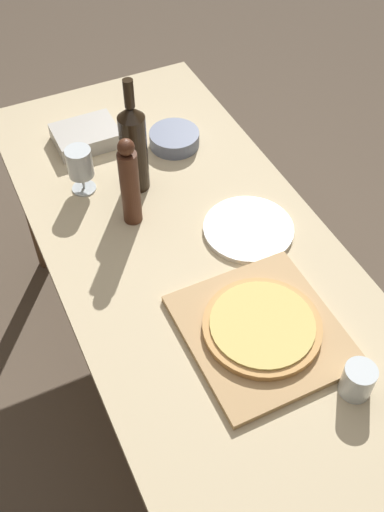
# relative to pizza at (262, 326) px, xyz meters

# --- Properties ---
(ground_plane) EXTENTS (12.00, 12.00, 0.00)m
(ground_plane) POSITION_rel_pizza_xyz_m (-0.03, 0.34, -0.77)
(ground_plane) COLOR brown
(dining_table) EXTENTS (0.74, 1.66, 0.74)m
(dining_table) POSITION_rel_pizza_xyz_m (-0.03, 0.34, -0.13)
(dining_table) COLOR #CCB78E
(dining_table) RESTS_ON ground_plane
(cutting_board) EXTENTS (0.35, 0.38, 0.02)m
(cutting_board) POSITION_rel_pizza_xyz_m (0.00, 0.00, -0.02)
(cutting_board) COLOR tan
(cutting_board) RESTS_ON dining_table
(pizza) EXTENTS (0.28, 0.28, 0.02)m
(pizza) POSITION_rel_pizza_xyz_m (0.00, 0.00, 0.00)
(pizza) COLOR tan
(pizza) RESTS_ON cutting_board
(wine_bottle) EXTENTS (0.08, 0.08, 0.35)m
(wine_bottle) POSITION_rel_pizza_xyz_m (-0.07, 0.61, 0.11)
(wine_bottle) COLOR black
(wine_bottle) RESTS_ON dining_table
(pepper_mill) EXTENTS (0.05, 0.05, 0.27)m
(pepper_mill) POSITION_rel_pizza_xyz_m (-0.13, 0.49, 0.10)
(pepper_mill) COLOR #4C2819
(pepper_mill) RESTS_ON dining_table
(wine_glass) EXTENTS (0.07, 0.07, 0.14)m
(wine_glass) POSITION_rel_pizza_xyz_m (-0.22, 0.66, 0.06)
(wine_glass) COLOR silver
(wine_glass) RESTS_ON dining_table
(small_bowl) EXTENTS (0.16, 0.16, 0.05)m
(small_bowl) POSITION_rel_pizza_xyz_m (0.11, 0.74, -0.01)
(small_bowl) COLOR slate
(small_bowl) RESTS_ON dining_table
(drinking_tumbler) EXTENTS (0.07, 0.07, 0.08)m
(drinking_tumbler) POSITION_rel_pizza_xyz_m (0.11, -0.22, 0.01)
(drinking_tumbler) COLOR silver
(drinking_tumbler) RESTS_ON dining_table
(dinner_plate) EXTENTS (0.25, 0.25, 0.01)m
(dinner_plate) POSITION_rel_pizza_xyz_m (0.14, 0.31, -0.02)
(dinner_plate) COLOR silver
(dinner_plate) RESTS_ON dining_table
(food_container) EXTENTS (0.20, 0.15, 0.05)m
(food_container) POSITION_rel_pizza_xyz_m (-0.14, 0.87, -0.00)
(food_container) COLOR #BCB7AD
(food_container) RESTS_ON dining_table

